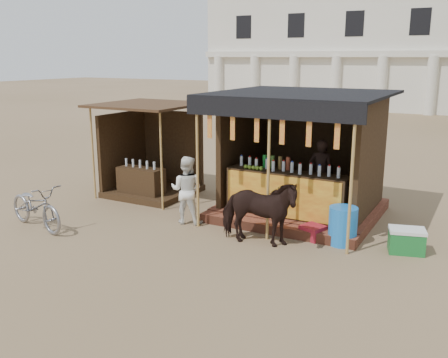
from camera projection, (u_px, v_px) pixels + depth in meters
ground at (182, 256)px, 9.04m from camera, size 120.00×120.00×0.00m
main_stall at (301, 171)px, 11.19m from camera, size 3.60×3.61×2.78m
secondary_stall at (148, 161)px, 13.07m from camera, size 2.40×2.40×2.38m
cow at (258, 212)px, 9.44m from camera, size 1.65×0.93×1.32m
motorbike at (36, 206)px, 10.43m from camera, size 1.93×1.01×0.97m
bystander at (187, 190)px, 10.70m from camera, size 0.83×0.71×1.47m
blue_barrel at (343, 226)px, 9.55m from camera, size 0.67×0.67×0.74m
red_crate at (313, 232)px, 9.88m from camera, size 0.53×0.52×0.27m
cooler at (407, 241)px, 9.17m from camera, size 0.74×0.60×0.46m
background_building at (395, 50)px, 34.54m from camera, size 26.00×7.45×8.18m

